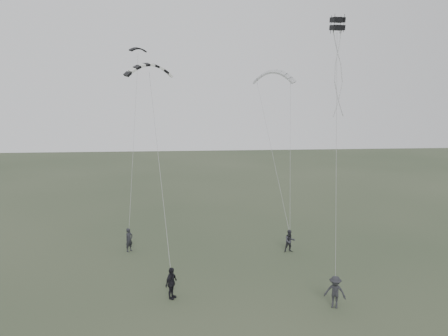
{
  "coord_description": "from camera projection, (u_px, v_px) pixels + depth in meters",
  "views": [
    {
      "loc": [
        -1.75,
        -25.36,
        11.72
      ],
      "look_at": [
        1.06,
        5.23,
        6.69
      ],
      "focal_mm": 35.0,
      "sensor_mm": 36.0,
      "label": 1
    }
  ],
  "objects": [
    {
      "name": "ground",
      "position": [
        215.0,
        288.0,
        26.98
      ],
      "size": [
        140.0,
        140.0,
        0.0
      ],
      "primitive_type": "plane",
      "color": "#2F3D28",
      "rests_on": "ground"
    },
    {
      "name": "kite_dark_small",
      "position": [
        138.0,
        48.0,
        36.35
      ],
      "size": [
        1.52,
        1.3,
        0.59
      ],
      "primitive_type": null,
      "rotation": [
        0.26,
        0.0,
        0.61
      ],
      "color": "black",
      "rests_on": "flyer_left"
    },
    {
      "name": "kite_pale_large",
      "position": [
        274.0,
        72.0,
        40.41
      ],
      "size": [
        4.18,
        2.87,
        1.83
      ],
      "primitive_type": null,
      "rotation": [
        0.31,
        0.0,
        -0.43
      ],
      "color": "#A6A8AA",
      "rests_on": "flyer_right"
    },
    {
      "name": "flyer_center",
      "position": [
        171.0,
        283.0,
        25.5
      ],
      "size": [
        0.97,
        1.19,
        1.9
      ],
      "primitive_type": "imported",
      "rotation": [
        0.0,
        0.0,
        1.03
      ],
      "color": "black",
      "rests_on": "ground"
    },
    {
      "name": "kite_striped",
      "position": [
        149.0,
        65.0,
        28.8
      ],
      "size": [
        3.36,
        2.02,
        1.37
      ],
      "primitive_type": null,
      "rotation": [
        0.19,
        0.0,
        0.34
      ],
      "color": "black",
      "rests_on": "flyer_center"
    },
    {
      "name": "flyer_left",
      "position": [
        129.0,
        240.0,
        33.32
      ],
      "size": [
        0.76,
        0.79,
        1.82
      ],
      "primitive_type": "imported",
      "rotation": [
        0.0,
        0.0,
        0.87
      ],
      "color": "black",
      "rests_on": "ground"
    },
    {
      "name": "flyer_right",
      "position": [
        290.0,
        241.0,
        33.22
      ],
      "size": [
        0.88,
        0.71,
        1.71
      ],
      "primitive_type": "imported",
      "rotation": [
        0.0,
        0.0,
        0.08
      ],
      "color": "#28282E",
      "rests_on": "ground"
    },
    {
      "name": "kite_box",
      "position": [
        337.0,
        24.0,
        25.47
      ],
      "size": [
        0.81,
        0.86,
        0.79
      ],
      "primitive_type": null,
      "rotation": [
        0.1,
        0.0,
        0.21
      ],
      "color": "black",
      "rests_on": "flyer_far"
    },
    {
      "name": "flyer_far",
      "position": [
        335.0,
        292.0,
        24.4
      ],
      "size": [
        1.37,
        1.14,
        1.85
      ],
      "primitive_type": "imported",
      "rotation": [
        0.0,
        0.0,
        -0.46
      ],
      "color": "#232428",
      "rests_on": "ground"
    }
  ]
}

